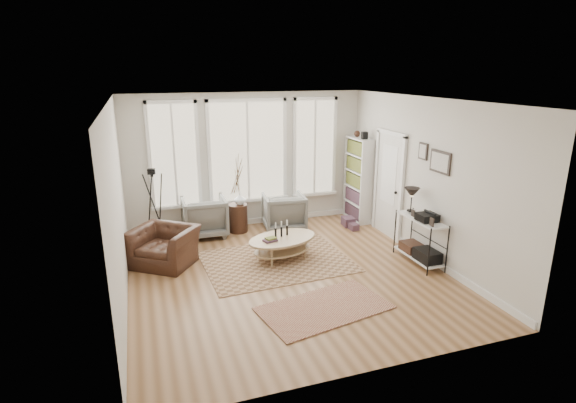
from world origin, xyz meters
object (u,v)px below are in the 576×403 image
object	(u,v)px
accent_chair	(164,246)
side_table	(237,195)
coffee_table	(282,242)
low_shelf	(420,236)
armchair_right	(284,212)
armchair_left	(204,216)
bookcase	(358,179)

from	to	relation	value
accent_chair	side_table	bearing A→B (deg)	73.16
coffee_table	side_table	distance (m)	1.82
low_shelf	side_table	world-z (taller)	side_table
coffee_table	accent_chair	distance (m)	2.10
coffee_table	accent_chair	bearing A→B (deg)	167.36
low_shelf	armchair_right	size ratio (longest dim) A/B	1.48
coffee_table	low_shelf	bearing A→B (deg)	-21.93
coffee_table	accent_chair	xyz separation A→B (m)	(-2.05, 0.46, 0.01)
low_shelf	accent_chair	world-z (taller)	low_shelf
coffee_table	armchair_left	distance (m)	2.05
low_shelf	armchair_left	bearing A→B (deg)	142.74
accent_chair	armchair_right	bearing A→B (deg)	57.65
coffee_table	armchair_right	xyz separation A→B (m)	(0.53, 1.50, 0.08)
low_shelf	armchair_right	bearing A→B (deg)	125.99
low_shelf	side_table	bearing A→B (deg)	136.17
armchair_left	bookcase	bearing A→B (deg)	179.54
low_shelf	accent_chair	xyz separation A→B (m)	(-4.33, 1.38, -0.17)
coffee_table	accent_chair	world-z (taller)	accent_chair
armchair_right	accent_chair	bearing A→B (deg)	29.25
bookcase	coffee_table	xyz separation A→B (m)	(-2.34, -1.60, -0.63)
bookcase	accent_chair	xyz separation A→B (m)	(-4.39, -1.14, -0.62)
bookcase	accent_chair	distance (m)	4.58
coffee_table	armchair_right	world-z (taller)	armchair_right
armchair_right	accent_chair	world-z (taller)	armchair_right
coffee_table	armchair_left	bearing A→B (deg)	124.19
bookcase	low_shelf	world-z (taller)	bookcase
armchair_left	armchair_right	world-z (taller)	armchair_left
low_shelf	coffee_table	bearing A→B (deg)	158.07
low_shelf	bookcase	bearing A→B (deg)	88.72
low_shelf	accent_chair	distance (m)	4.55
armchair_left	accent_chair	xyz separation A→B (m)	(-0.90, -1.23, -0.08)
armchair_right	side_table	distance (m)	1.07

